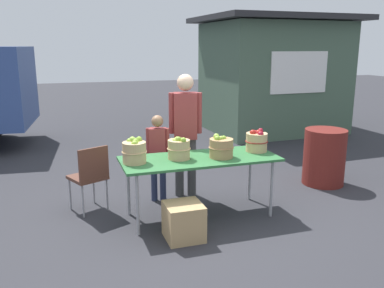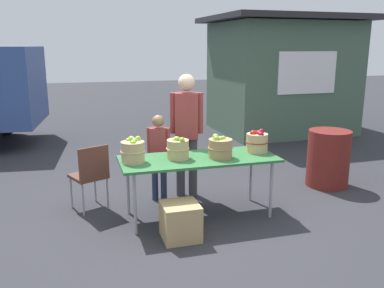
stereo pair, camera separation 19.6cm
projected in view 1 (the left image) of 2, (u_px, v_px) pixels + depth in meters
name	position (u px, v px, depth m)	size (l,w,h in m)	color
ground_plane	(199.00, 215.00, 5.11)	(40.00, 40.00, 0.00)	#2D2D33
market_table	(200.00, 161.00, 4.95)	(1.90, 0.76, 0.75)	#2D6B38
apple_basket_green_0	(134.00, 151.00, 4.68)	(0.29, 0.29, 0.30)	tan
apple_basket_green_1	(179.00, 148.00, 4.85)	(0.28, 0.28, 0.28)	tan
apple_basket_green_2	(221.00, 147.00, 4.92)	(0.31, 0.31, 0.29)	#A87F51
apple_basket_red_0	(257.00, 141.00, 5.20)	(0.29, 0.29, 0.29)	tan
vendor_adult	(185.00, 126.00, 5.57)	(0.44, 0.30, 1.70)	#3F3F3F
child_customer	(158.00, 151.00, 5.45)	(0.30, 0.22, 1.18)	#262D4C
food_kiosk	(273.00, 74.00, 10.02)	(3.57, 2.99, 2.74)	#47604C
folding_chair	(90.00, 173.00, 5.12)	(0.53, 0.53, 0.86)	brown
trash_barrel	(324.00, 157.00, 6.20)	(0.62, 0.62, 0.85)	maroon
produce_crate	(184.00, 221.00, 4.46)	(0.40, 0.40, 0.40)	tan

